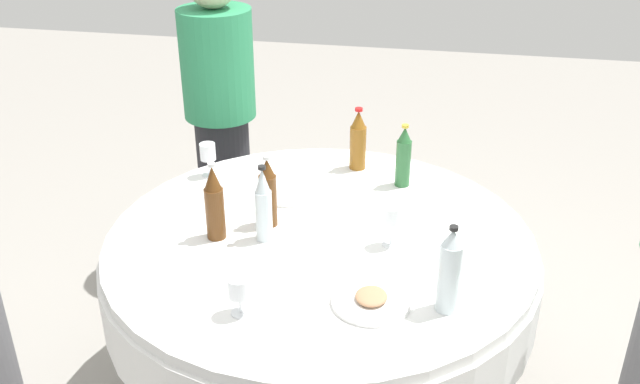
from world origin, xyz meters
The scene contains 15 objects.
dining_table centered at (0.00, 0.00, 0.60)m, with size 1.55×1.55×0.74m.
bottle_clear_left centered at (-0.06, 0.19, 0.87)m, with size 0.06×0.06×0.28m.
bottle_brown_east centered at (0.04, 0.20, 0.87)m, with size 0.06×0.06×0.28m.
bottle_brown_mid centered at (-0.08, 0.36, 0.87)m, with size 0.07×0.07×0.29m.
bottle_amber_right centered at (0.58, -0.05, 0.87)m, with size 0.07×0.07×0.27m.
bottle_clear_front centered at (-0.35, -0.45, 0.87)m, with size 0.07×0.07×0.29m.
bottle_green_rear centered at (0.45, -0.25, 0.86)m, with size 0.06×0.06×0.26m.
wine_glass_right centered at (-0.02, -0.25, 0.85)m, with size 0.06×0.06×0.15m.
wine_glass_front centered at (0.39, 0.54, 0.84)m, with size 0.06×0.06×0.14m.
wine_glass_rear centered at (-0.49, 0.15, 0.83)m, with size 0.07×0.07×0.13m.
plate_far centered at (-0.36, -0.23, 0.75)m, with size 0.24×0.24×0.04m.
plate_north centered at (0.28, 0.18, 0.75)m, with size 0.23×0.23×0.02m.
spoon_east centered at (0.17, 0.47, 0.74)m, with size 0.18×0.02×0.01m, color silver.
spoon_mid centered at (0.00, 0.00, 0.74)m, with size 0.18×0.02×0.01m, color silver.
person_mid centered at (0.90, 0.66, 0.81)m, with size 0.34×0.34×1.54m.
Camera 1 is at (-2.11, -0.41, 2.03)m, focal length 39.52 mm.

